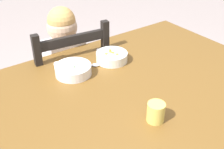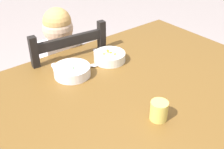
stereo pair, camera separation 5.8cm
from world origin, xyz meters
TOP-DOWN VIEW (x-y plane):
  - dining_table at (0.00, 0.00)m, footprint 1.54×1.00m
  - dining_chair at (0.02, 0.55)m, footprint 0.47×0.47m
  - child_figure at (0.02, 0.54)m, footprint 0.32×0.31m
  - bowl_of_peas at (-0.09, 0.25)m, footprint 0.17×0.17m
  - bowl_of_carrots at (0.14, 0.25)m, footprint 0.16×0.16m
  - spoon at (0.06, 0.25)m, footprint 0.13×0.08m
  - drinking_cup at (0.00, -0.22)m, footprint 0.07×0.07m

SIDE VIEW (x-z plane):
  - dining_chair at x=0.02m, z-range -0.01..0.87m
  - child_figure at x=0.02m, z-range 0.15..1.09m
  - dining_table at x=0.00m, z-range 0.28..0.99m
  - spoon at x=0.06m, z-range 0.72..0.73m
  - bowl_of_carrots at x=0.14m, z-range 0.72..0.77m
  - bowl_of_peas at x=-0.09m, z-range 0.72..0.77m
  - drinking_cup at x=0.00m, z-range 0.72..0.80m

